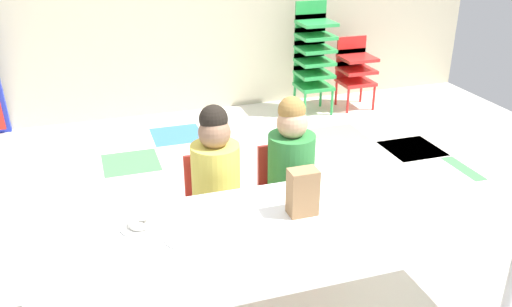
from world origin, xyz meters
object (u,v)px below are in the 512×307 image
at_px(seated_child_middle_seat, 291,161).
at_px(kid_chair_green_stack, 313,53).
at_px(donut_powdered_on_plate, 140,223).
at_px(kid_chair_red_stack, 355,68).
at_px(paper_bag_brown, 303,192).
at_px(seated_child_near_camera, 215,171).
at_px(paper_plate_center_table, 186,238).
at_px(craft_table, 286,234).
at_px(paper_plate_near_edge, 141,227).

distance_m(seated_child_middle_seat, kid_chair_green_stack, 2.36).
xyz_separation_m(seated_child_middle_seat, donut_powdered_on_plate, (-0.88, -0.44, 0.02)).
relative_size(kid_chair_red_stack, paper_bag_brown, 3.09).
bearing_deg(kid_chair_red_stack, paper_bag_brown, -122.05).
bearing_deg(seated_child_near_camera, seated_child_middle_seat, 0.00).
relative_size(paper_bag_brown, paper_plate_center_table, 1.22).
xyz_separation_m(craft_table, seated_child_near_camera, (-0.16, 0.63, 0.04)).
height_order(craft_table, seated_child_middle_seat, seated_child_middle_seat).
xyz_separation_m(seated_child_middle_seat, kid_chair_green_stack, (1.05, 2.11, 0.02)).
bearing_deg(seated_child_middle_seat, craft_table, -113.14).
relative_size(seated_child_near_camera, kid_chair_red_stack, 1.35).
xyz_separation_m(paper_plate_near_edge, donut_powdered_on_plate, (0.00, 0.00, 0.02)).
height_order(craft_table, seated_child_near_camera, seated_child_near_camera).
bearing_deg(paper_bag_brown, kid_chair_red_stack, 57.95).
distance_m(craft_table, seated_child_near_camera, 0.65).
distance_m(craft_table, paper_plate_near_edge, 0.64).
bearing_deg(paper_plate_center_table, seated_child_near_camera, 64.76).
relative_size(seated_child_near_camera, paper_plate_center_table, 5.10).
distance_m(craft_table, paper_bag_brown, 0.20).
relative_size(seated_child_near_camera, paper_bag_brown, 4.17).
bearing_deg(paper_plate_near_edge, kid_chair_green_stack, 52.83).
height_order(seated_child_middle_seat, paper_plate_near_edge, seated_child_middle_seat).
bearing_deg(paper_plate_near_edge, kid_chair_red_stack, 46.94).
bearing_deg(paper_bag_brown, craft_table, -143.97).
bearing_deg(donut_powdered_on_plate, craft_table, -17.10).
xyz_separation_m(kid_chair_green_stack, paper_plate_center_table, (-1.76, -2.70, -0.02)).
height_order(seated_child_middle_seat, kid_chair_green_stack, kid_chair_green_stack).
xyz_separation_m(craft_table, kid_chair_green_stack, (1.32, 2.73, 0.06)).
relative_size(craft_table, kid_chair_green_stack, 2.06).
bearing_deg(donut_powdered_on_plate, paper_plate_near_edge, 0.00).
height_order(seated_child_middle_seat, paper_plate_center_table, seated_child_middle_seat).
relative_size(seated_child_near_camera, paper_plate_near_edge, 5.10).
bearing_deg(paper_plate_center_table, kid_chair_red_stack, 50.67).
height_order(seated_child_middle_seat, donut_powdered_on_plate, seated_child_middle_seat).
distance_m(craft_table, kid_chair_red_stack, 3.26).
distance_m(seated_child_middle_seat, paper_plate_near_edge, 0.98).
distance_m(seated_child_middle_seat, kid_chair_red_stack, 2.59).
bearing_deg(craft_table, paper_plate_near_edge, 162.90).
bearing_deg(kid_chair_red_stack, paper_plate_near_edge, -133.06).
bearing_deg(paper_plate_center_table, paper_plate_near_edge, 138.83).
xyz_separation_m(craft_table, seated_child_middle_seat, (0.27, 0.63, 0.04)).
bearing_deg(seated_child_near_camera, kid_chair_green_stack, 54.88).
xyz_separation_m(kid_chair_red_stack, paper_plate_center_table, (-2.21, -2.69, 0.17)).
height_order(craft_table, paper_plate_near_edge, paper_plate_near_edge).
bearing_deg(kid_chair_green_stack, seated_child_near_camera, -125.12).
distance_m(craft_table, donut_powdered_on_plate, 0.64).
height_order(paper_bag_brown, donut_powdered_on_plate, paper_bag_brown).
bearing_deg(seated_child_near_camera, paper_plate_near_edge, -135.61).
distance_m(seated_child_middle_seat, paper_plate_center_table, 0.92).
height_order(kid_chair_green_stack, paper_bag_brown, kid_chair_green_stack).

